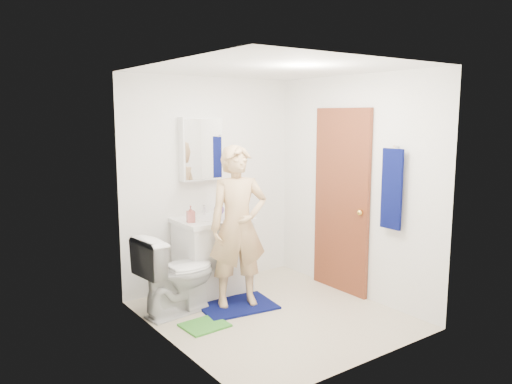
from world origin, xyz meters
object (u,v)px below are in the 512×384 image
at_px(medicine_cabinet, 201,149).
at_px(man, 238,226).
at_px(soap_dispenser, 191,214).
at_px(vanity_cabinet, 213,257).
at_px(toilet, 177,273).
at_px(toothbrush_cup, 219,211).
at_px(towel, 392,189).

relative_size(medicine_cabinet, man, 0.42).
bearing_deg(soap_dispenser, man, -55.57).
xyz_separation_m(vanity_cabinet, toilet, (-0.59, -0.31, 0.01)).
bearing_deg(toilet, soap_dispenser, -57.37).
distance_m(vanity_cabinet, toothbrush_cup, 0.53).
xyz_separation_m(medicine_cabinet, soap_dispenser, (-0.30, -0.29, -0.66)).
xyz_separation_m(towel, toilet, (-1.77, 1.18, -0.84)).
relative_size(medicine_cabinet, toothbrush_cup, 6.02).
relative_size(vanity_cabinet, toothbrush_cup, 6.88).
relative_size(vanity_cabinet, soap_dispenser, 4.48).
bearing_deg(toothbrush_cup, medicine_cabinet, 142.63).
height_order(medicine_cabinet, towel, medicine_cabinet).
bearing_deg(toilet, towel, -130.60).
xyz_separation_m(vanity_cabinet, soap_dispenser, (-0.30, -0.06, 0.54)).
height_order(towel, toothbrush_cup, towel).
bearing_deg(man, vanity_cabinet, 109.18).
relative_size(vanity_cabinet, toilet, 0.98).
xyz_separation_m(towel, toothbrush_cup, (-1.03, 1.59, -0.35)).
height_order(vanity_cabinet, toilet, toilet).
distance_m(towel, toothbrush_cup, 1.93).
height_order(towel, toilet, towel).
xyz_separation_m(vanity_cabinet, toothbrush_cup, (0.15, 0.11, 0.50)).
distance_m(vanity_cabinet, man, 0.68).
bearing_deg(man, toilet, -179.72).
height_order(medicine_cabinet, toilet, medicine_cabinet).
distance_m(medicine_cabinet, soap_dispenser, 0.78).
bearing_deg(vanity_cabinet, toothbrush_cup, 35.13).
xyz_separation_m(towel, soap_dispenser, (-1.48, 1.42, -0.31)).
distance_m(toilet, toothbrush_cup, 0.98).
distance_m(toilet, man, 0.77).
relative_size(toilet, toothbrush_cup, 7.04).
distance_m(vanity_cabinet, soap_dispenser, 0.62).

